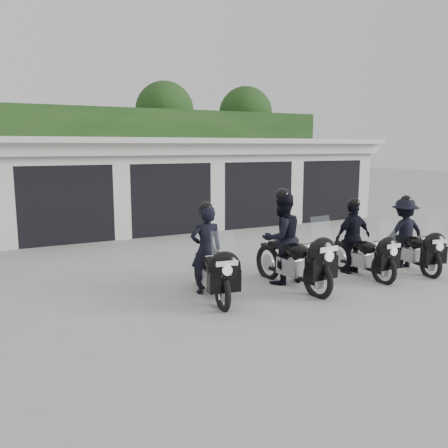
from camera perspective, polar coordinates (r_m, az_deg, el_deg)
name	(u,v)px	position (r m, az deg, el deg)	size (l,w,h in m)	color
ground	(268,278)	(9.99, 5.26, -6.46)	(80.00, 80.00, 0.00)	gray
garage_block	(145,183)	(17.00, -9.49, 4.87)	(16.40, 6.80, 2.96)	silver
background_vegetation	(118,145)	(21.73, -12.66, 9.28)	(20.00, 3.90, 5.80)	#173714
police_bike_a	(211,259)	(8.54, -1.61, -4.28)	(0.80, 2.03, 1.77)	black
police_bike_b	(288,244)	(9.32, 7.70, -2.42)	(0.94, 2.25, 1.96)	black
police_bike_c	(358,242)	(10.44, 15.83, -2.07)	(0.92, 1.93, 1.68)	black
police_bike_d	(408,237)	(11.32, 21.28, -1.45)	(1.09, 1.92, 1.68)	black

